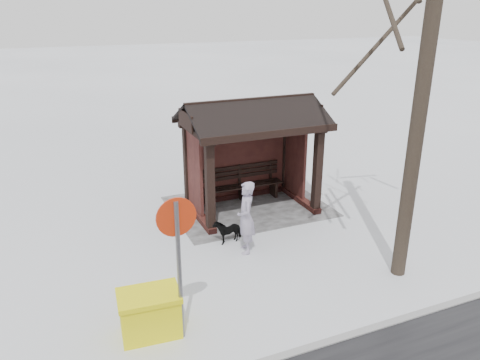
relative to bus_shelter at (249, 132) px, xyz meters
name	(u,v)px	position (x,y,z in m)	size (l,w,h in m)	color
ground	(251,209)	(0.00, 0.16, -2.17)	(120.00, 120.00, 0.00)	white
kerb	(380,326)	(0.00, 5.66, -2.16)	(120.00, 0.15, 0.06)	gray
trampled_patch	(248,206)	(0.00, -0.04, -2.16)	(4.20, 3.20, 0.02)	#98999E
bus_shelter	(249,132)	(0.00, 0.00, 0.00)	(3.60, 2.40, 3.09)	#3B1815
pedestrian	(246,218)	(1.08, 2.26, -1.32)	(0.62, 0.40, 1.69)	#9D92AC
dog	(228,230)	(1.28, 1.65, -1.88)	(0.31, 0.68, 0.57)	black
grit_bin	(150,313)	(3.73, 4.25, -1.76)	(1.09, 0.79, 0.80)	yellow
road_sign	(178,241)	(3.26, 4.52, -0.35)	(0.65, 0.10, 2.55)	slate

